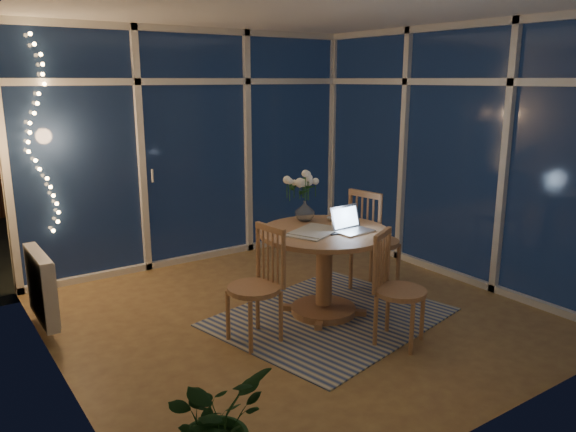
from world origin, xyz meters
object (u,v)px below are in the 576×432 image
(chair_right, at_px, (376,239))
(chair_front, at_px, (401,289))
(flower_vase, at_px, (305,210))
(laptop, at_px, (354,219))
(chair_left, at_px, (254,286))
(dining_table, at_px, (324,273))

(chair_right, xyz_separation_m, chair_front, (-0.64, -0.97, -0.06))
(flower_vase, bearing_deg, laptop, -78.06)
(chair_left, relative_size, flower_vase, 4.53)
(laptop, height_order, flower_vase, laptop)
(dining_table, distance_m, laptop, 0.57)
(chair_right, xyz_separation_m, laptop, (-0.61, -0.37, 0.37))
(chair_front, relative_size, laptop, 2.90)
(chair_front, bearing_deg, chair_right, 29.80)
(chair_front, distance_m, flower_vase, 1.24)
(chair_right, height_order, chair_front, chair_right)
(flower_vase, bearing_deg, chair_front, -85.81)
(chair_right, relative_size, flower_vase, 4.99)
(chair_left, bearing_deg, chair_right, 94.32)
(dining_table, bearing_deg, chair_right, 13.09)
(laptop, bearing_deg, dining_table, 128.72)
(chair_right, distance_m, laptop, 0.80)
(dining_table, distance_m, flower_vase, 0.62)
(dining_table, bearing_deg, chair_front, -79.86)
(chair_front, height_order, flower_vase, flower_vase)
(laptop, bearing_deg, chair_left, 171.51)
(chair_left, relative_size, laptop, 3.00)
(dining_table, relative_size, chair_front, 1.24)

